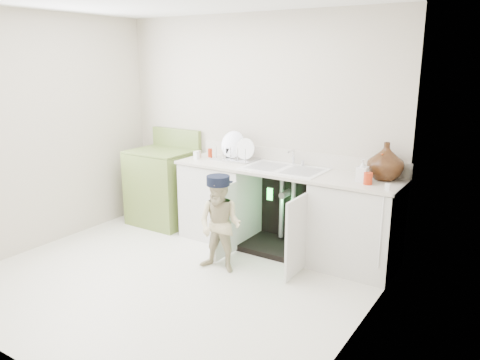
% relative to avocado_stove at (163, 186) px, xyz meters
% --- Properties ---
extents(ground, '(3.50, 3.50, 0.00)m').
position_rel_avocado_stove_xyz_m(ground, '(1.12, -1.18, -0.48)').
color(ground, silver).
rests_on(ground, ground).
extents(room_shell, '(6.00, 5.50, 1.26)m').
position_rel_avocado_stove_xyz_m(room_shell, '(1.12, -1.18, 0.77)').
color(room_shell, '#BCB2A1').
rests_on(room_shell, ground).
extents(counter_run, '(2.44, 1.02, 1.26)m').
position_rel_avocado_stove_xyz_m(counter_run, '(1.71, 0.03, 0.00)').
color(counter_run, silver).
rests_on(counter_run, ground).
extents(avocado_stove, '(0.75, 0.65, 1.16)m').
position_rel_avocado_stove_xyz_m(avocado_stove, '(0.00, 0.00, 0.00)').
color(avocado_stove, olive).
rests_on(avocado_stove, ground).
extents(repair_worker, '(0.59, 0.64, 0.95)m').
position_rel_avocado_stove_xyz_m(repair_worker, '(1.40, -0.75, 0.00)').
color(repair_worker, beige).
rests_on(repair_worker, ground).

